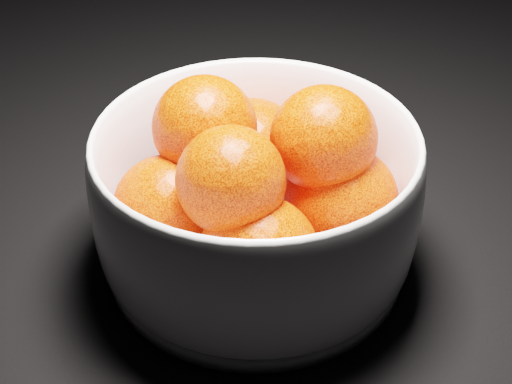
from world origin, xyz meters
name	(u,v)px	position (x,y,z in m)	size (l,w,h in m)	color
bowl	(256,198)	(-0.25, 0.10, 0.06)	(0.25, 0.25, 0.12)	silver
orange_pile	(257,181)	(-0.25, 0.11, 0.08)	(0.21, 0.21, 0.14)	#FF340A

